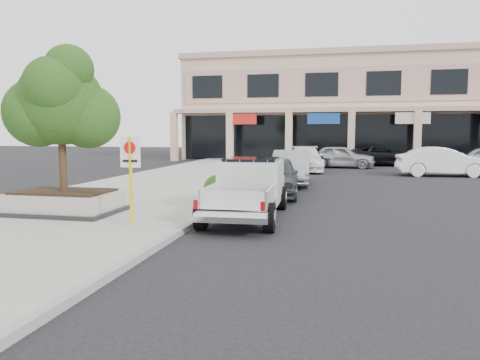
% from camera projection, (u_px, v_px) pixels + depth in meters
% --- Properties ---
extents(ground, '(120.00, 120.00, 0.00)m').
position_uv_depth(ground, '(244.00, 233.00, 11.99)').
color(ground, black).
rests_on(ground, ground).
extents(sidewalk, '(8.00, 52.00, 0.15)m').
position_uv_depth(sidewalk, '(143.00, 193.00, 18.99)').
color(sidewalk, gray).
rests_on(sidewalk, ground).
extents(curb, '(0.20, 52.00, 0.15)m').
position_uv_depth(curb, '(237.00, 196.00, 18.14)').
color(curb, gray).
rests_on(curb, ground).
extents(strip_mall, '(40.55, 12.43, 9.50)m').
position_uv_depth(strip_mall, '(407.00, 107.00, 42.71)').
color(strip_mall, '#CCA28F').
rests_on(strip_mall, ground).
extents(planter, '(3.20, 2.20, 0.68)m').
position_uv_depth(planter, '(64.00, 202.00, 14.00)').
color(planter, black).
rests_on(planter, sidewalk).
extents(planter_tree, '(2.90, 2.55, 4.00)m').
position_uv_depth(planter_tree, '(68.00, 103.00, 13.82)').
color(planter_tree, '#2F2312').
rests_on(planter_tree, planter).
extents(no_parking_sign, '(0.55, 0.09, 2.30)m').
position_uv_depth(no_parking_sign, '(131.00, 168.00, 12.09)').
color(no_parking_sign, yellow).
rests_on(no_parking_sign, sidewalk).
extents(hedge, '(1.10, 0.99, 0.93)m').
position_uv_depth(hedge, '(219.00, 188.00, 16.41)').
color(hedge, '#1B4012').
rests_on(hedge, sidewalk).
extents(pickup_truck, '(2.30, 5.67, 1.76)m').
position_uv_depth(pickup_truck, '(247.00, 189.00, 13.89)').
color(pickup_truck, silver).
rests_on(pickup_truck, ground).
extents(curb_car_a, '(2.32, 4.85, 1.60)m').
position_uv_depth(curb_car_a, '(274.00, 176.00, 18.69)').
color(curb_car_a, '#323638').
rests_on(curb_car_a, ground).
extents(curb_car_b, '(2.10, 5.13, 1.65)m').
position_uv_depth(curb_car_b, '(291.00, 167.00, 22.79)').
color(curb_car_b, '#979A9F').
rests_on(curb_car_b, ground).
extents(curb_car_c, '(2.83, 5.70, 1.59)m').
position_uv_depth(curb_car_c, '(305.00, 159.00, 30.38)').
color(curb_car_c, white).
rests_on(curb_car_c, ground).
extents(curb_car_d, '(2.56, 5.12, 1.39)m').
position_uv_depth(curb_car_d, '(309.00, 158.00, 33.35)').
color(curb_car_d, black).
rests_on(curb_car_d, ground).
extents(lot_car_a, '(4.81, 2.21, 1.60)m').
position_uv_depth(lot_car_a, '(341.00, 157.00, 33.05)').
color(lot_car_a, '#A0A4A8').
rests_on(lot_car_a, ground).
extents(lot_car_b, '(5.17, 2.08, 1.67)m').
position_uv_depth(lot_car_b, '(443.00, 162.00, 26.92)').
color(lot_car_b, white).
rests_on(lot_car_b, ground).
extents(lot_car_d, '(5.58, 2.85, 1.51)m').
position_uv_depth(lot_car_d, '(381.00, 156.00, 35.17)').
color(lot_car_d, black).
rests_on(lot_car_d, ground).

